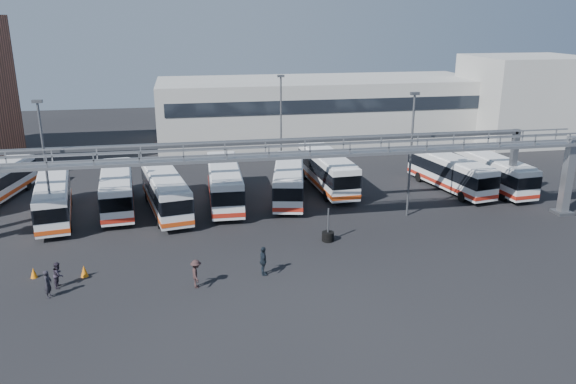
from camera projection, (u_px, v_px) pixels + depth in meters
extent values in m
plane|color=black|center=(279.00, 261.00, 38.07)|extent=(140.00, 140.00, 0.00)
cube|color=gray|center=(568.00, 176.00, 46.17)|extent=(0.70, 0.70, 6.60)
cube|color=#4C4F54|center=(562.00, 212.00, 47.12)|extent=(1.40, 1.40, 0.25)
cube|color=gray|center=(267.00, 156.00, 40.93)|extent=(50.00, 1.80, 0.22)
cube|color=gray|center=(269.00, 146.00, 39.84)|extent=(50.00, 0.10, 0.10)
cube|color=gray|center=(265.00, 141.00, 41.44)|extent=(50.00, 0.10, 0.10)
cube|color=#4C4F54|center=(260.00, 142.00, 44.62)|extent=(45.00, 0.50, 0.35)
cube|color=#9E9E99|center=(319.00, 109.00, 74.60)|extent=(42.00, 14.00, 8.00)
cube|color=#B2B2AD|center=(524.00, 99.00, 73.11)|extent=(14.00, 12.00, 11.00)
cylinder|color=#4C4F54|center=(46.00, 171.00, 41.25)|extent=(0.18, 0.18, 10.00)
cube|color=#4C4F54|center=(37.00, 101.00, 39.72)|extent=(0.70, 0.35, 0.22)
cylinder|color=#4C4F54|center=(411.00, 157.00, 45.24)|extent=(0.18, 0.18, 10.00)
cube|color=#4C4F54|center=(415.00, 94.00, 43.71)|extent=(0.70, 0.35, 0.22)
cylinder|color=#4C4F54|center=(281.00, 126.00, 57.90)|extent=(0.18, 0.18, 10.00)
cube|color=#4C4F54|center=(281.00, 76.00, 56.36)|extent=(0.70, 0.35, 0.22)
cylinder|color=black|center=(6.00, 185.00, 53.45)|extent=(0.46, 0.98, 0.94)
cylinder|color=black|center=(28.00, 185.00, 53.43)|extent=(0.46, 0.98, 0.94)
cube|color=silver|center=(53.00, 199.00, 45.31)|extent=(4.10, 10.89, 2.66)
cube|color=black|center=(53.00, 195.00, 45.22)|extent=(4.17, 10.96, 1.06)
cube|color=#C84112|center=(55.00, 210.00, 45.59)|extent=(4.16, 10.95, 0.34)
cube|color=silver|center=(51.00, 182.00, 44.89)|extent=(3.69, 9.80, 0.15)
cylinder|color=black|center=(38.00, 230.00, 42.29)|extent=(0.44, 1.00, 0.97)
cylinder|color=black|center=(69.00, 226.00, 43.00)|extent=(0.44, 1.00, 0.97)
cylinder|color=black|center=(43.00, 203.00, 48.40)|extent=(0.44, 1.00, 0.97)
cylinder|color=black|center=(70.00, 200.00, 49.10)|extent=(0.44, 1.00, 0.97)
cube|color=silver|center=(117.00, 189.00, 47.76)|extent=(3.44, 11.11, 2.73)
cube|color=black|center=(117.00, 185.00, 47.66)|extent=(3.51, 11.17, 1.09)
cube|color=#A32014|center=(118.00, 200.00, 48.05)|extent=(3.50, 11.16, 0.35)
cube|color=silver|center=(116.00, 172.00, 47.32)|extent=(3.10, 10.00, 0.16)
cylinder|color=black|center=(104.00, 218.00, 44.65)|extent=(0.38, 1.02, 0.99)
cylinder|color=black|center=(133.00, 216.00, 45.23)|extent=(0.38, 1.02, 0.99)
cylinder|color=black|center=(106.00, 193.00, 51.07)|extent=(0.38, 1.02, 0.99)
cylinder|color=black|center=(131.00, 191.00, 51.65)|extent=(0.38, 1.02, 0.99)
cube|color=silver|center=(166.00, 192.00, 46.94)|extent=(4.42, 11.25, 2.75)
cube|color=black|center=(165.00, 188.00, 46.85)|extent=(4.49, 11.32, 1.10)
cube|color=#C84112|center=(166.00, 203.00, 47.24)|extent=(4.48, 11.31, 0.35)
cube|color=silver|center=(164.00, 175.00, 46.51)|extent=(3.98, 10.13, 0.16)
cylinder|color=black|center=(159.00, 222.00, 43.83)|extent=(0.47, 1.04, 1.00)
cylinder|color=black|center=(188.00, 218.00, 44.60)|extent=(0.47, 1.04, 1.00)
cylinder|color=black|center=(147.00, 196.00, 50.09)|extent=(0.47, 1.04, 1.00)
cylinder|color=black|center=(173.00, 193.00, 50.86)|extent=(0.47, 1.04, 1.00)
cube|color=silver|center=(224.00, 183.00, 49.19)|extent=(2.91, 11.56, 2.87)
cube|color=black|center=(224.00, 179.00, 49.09)|extent=(2.97, 11.62, 1.15)
cube|color=#A32014|center=(225.00, 194.00, 49.50)|extent=(2.96, 11.61, 0.37)
cube|color=silver|center=(224.00, 166.00, 48.73)|extent=(2.62, 10.40, 0.17)
cylinder|color=black|center=(213.00, 212.00, 45.96)|extent=(0.34, 1.05, 1.05)
cylinder|color=black|center=(242.00, 211.00, 46.32)|extent=(0.34, 1.05, 1.05)
cylinder|color=black|center=(210.00, 186.00, 52.89)|extent=(0.34, 1.05, 1.05)
cylinder|color=black|center=(235.00, 185.00, 53.25)|extent=(0.34, 1.05, 1.05)
cube|color=silver|center=(289.00, 180.00, 50.39)|extent=(4.63, 11.12, 2.71)
cube|color=black|center=(289.00, 176.00, 50.29)|extent=(4.70, 11.19, 1.08)
cube|color=#A32014|center=(289.00, 190.00, 50.68)|extent=(4.69, 11.18, 0.35)
cube|color=silver|center=(289.00, 164.00, 49.96)|extent=(4.17, 10.01, 0.16)
cylinder|color=black|center=(275.00, 206.00, 47.49)|extent=(0.49, 1.03, 0.99)
cylinder|color=black|center=(301.00, 206.00, 47.45)|extent=(0.49, 1.03, 0.99)
cylinder|color=black|center=(278.00, 183.00, 54.11)|extent=(0.49, 1.03, 0.99)
cylinder|color=black|center=(301.00, 183.00, 54.07)|extent=(0.49, 1.03, 0.99)
cube|color=silver|center=(327.00, 170.00, 53.34)|extent=(3.21, 11.54, 2.85)
cube|color=black|center=(327.00, 166.00, 53.24)|extent=(3.27, 11.61, 1.14)
cube|color=#C84112|center=(327.00, 180.00, 53.65)|extent=(3.26, 11.59, 0.36)
cube|color=silver|center=(327.00, 154.00, 52.89)|extent=(2.89, 10.39, 0.17)
cylinder|color=black|center=(326.00, 196.00, 50.10)|extent=(0.37, 1.05, 1.04)
cylinder|color=black|center=(351.00, 194.00, 50.64)|extent=(0.37, 1.05, 1.04)
cylinder|color=black|center=(305.00, 174.00, 56.87)|extent=(0.37, 1.05, 1.04)
cylinder|color=black|center=(327.00, 173.00, 57.41)|extent=(0.37, 1.05, 1.04)
cube|color=silver|center=(450.00, 172.00, 53.02)|extent=(4.26, 10.95, 2.67)
cube|color=black|center=(450.00, 169.00, 52.92)|extent=(4.33, 11.02, 1.07)
cube|color=#A32014|center=(449.00, 182.00, 53.30)|extent=(4.32, 11.01, 0.34)
cube|color=silver|center=(452.00, 158.00, 52.59)|extent=(3.84, 9.86, 0.16)
cylinder|color=black|center=(462.00, 197.00, 49.98)|extent=(0.46, 1.01, 0.97)
cylinder|color=black|center=(482.00, 194.00, 50.72)|extent=(0.46, 1.01, 0.97)
cylinder|color=black|center=(419.00, 177.00, 56.09)|extent=(0.46, 1.01, 0.97)
cylinder|color=black|center=(437.00, 175.00, 56.82)|extent=(0.46, 1.01, 0.97)
cube|color=silver|center=(492.00, 172.00, 53.26)|extent=(3.35, 10.77, 2.65)
cube|color=black|center=(492.00, 168.00, 53.16)|extent=(3.41, 10.83, 1.06)
cube|color=#A32014|center=(491.00, 181.00, 53.54)|extent=(3.40, 10.82, 0.34)
cube|color=silver|center=(494.00, 157.00, 52.84)|extent=(3.01, 9.69, 0.15)
cylinder|color=black|center=(503.00, 196.00, 50.25)|extent=(0.37, 0.99, 0.96)
cylinder|color=black|center=(523.00, 194.00, 50.81)|extent=(0.37, 0.99, 0.96)
cylinder|color=black|center=(461.00, 176.00, 56.47)|extent=(0.37, 0.99, 0.96)
cylinder|color=black|center=(480.00, 174.00, 57.03)|extent=(0.37, 0.99, 0.96)
imported|color=black|center=(48.00, 284.00, 32.93)|extent=(0.50, 0.68, 1.71)
imported|color=#292230|center=(58.00, 275.00, 34.21)|extent=(0.68, 0.84, 1.62)
imported|color=#312020|center=(196.00, 274.00, 34.13)|extent=(0.71, 1.19, 1.79)
imported|color=black|center=(263.00, 261.00, 35.74)|extent=(0.48, 1.13, 1.92)
cone|color=orange|center=(34.00, 273.00, 35.53)|extent=(0.56, 0.56, 0.68)
cone|color=orange|center=(84.00, 271.00, 35.68)|extent=(0.54, 0.54, 0.76)
cylinder|color=black|center=(328.00, 239.00, 41.40)|extent=(0.89, 0.89, 0.21)
cylinder|color=black|center=(328.00, 236.00, 41.33)|extent=(0.89, 0.89, 0.21)
cylinder|color=black|center=(328.00, 233.00, 41.26)|extent=(0.89, 0.89, 0.21)
cylinder|color=#4C4F54|center=(328.00, 225.00, 41.06)|extent=(0.13, 0.13, 2.54)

